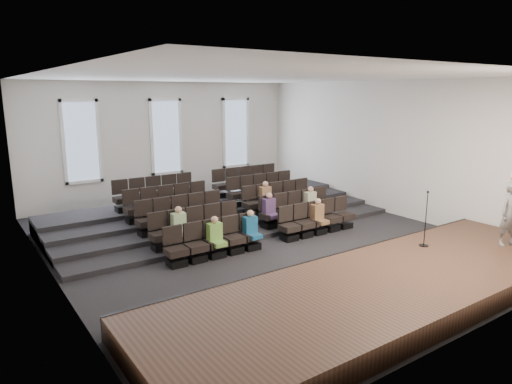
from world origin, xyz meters
TOP-DOWN VIEW (x-y plane):
  - ground at (0.00, 0.00)m, footprint 14.00×14.00m
  - ceiling at (0.00, 0.00)m, footprint 12.00×14.00m
  - wall_back at (0.00, 7.02)m, footprint 12.00×0.04m
  - wall_front at (0.00, -7.02)m, footprint 12.00×0.04m
  - wall_left at (-6.02, 0.00)m, footprint 0.04×14.00m
  - wall_right at (6.02, 0.00)m, footprint 0.04×14.00m
  - stage at (0.00, -5.10)m, footprint 11.80×3.60m
  - stage_lip at (0.00, -3.33)m, footprint 11.80×0.06m
  - risers at (0.00, 3.17)m, footprint 11.80×4.80m
  - seating_rows at (-0.00, 1.54)m, footprint 6.80×4.70m
  - windows at (0.00, 6.95)m, footprint 8.44×0.10m
  - audience at (0.19, 0.15)m, footprint 5.45×2.64m
  - speaker at (4.39, -5.44)m, footprint 0.74×0.61m
  - mic_stand at (2.47, -4.21)m, footprint 0.25×0.25m

SIDE VIEW (x-z plane):
  - ground at x=0.00m, z-range 0.00..0.00m
  - risers at x=0.00m, z-range -0.10..0.50m
  - stage at x=0.00m, z-range 0.00..0.50m
  - stage_lip at x=0.00m, z-range -0.01..0.51m
  - seating_rows at x=0.00m, z-range -0.15..1.52m
  - audience at x=0.19m, z-range 0.24..1.34m
  - mic_stand at x=2.47m, z-range 0.19..1.71m
  - speaker at x=4.39m, z-range 0.50..2.23m
  - wall_back at x=0.00m, z-range 0.00..5.00m
  - wall_front at x=0.00m, z-range 0.00..5.00m
  - wall_left at x=-6.02m, z-range 0.00..5.00m
  - wall_right at x=6.02m, z-range 0.00..5.00m
  - windows at x=0.00m, z-range 1.08..4.32m
  - ceiling at x=0.00m, z-range 5.00..5.02m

